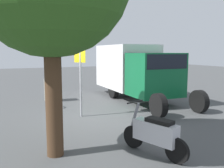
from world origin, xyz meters
TOP-DOWN VIEW (x-y plane):
  - ground_plane at (0.00, 0.00)m, footprint 60.00×60.00m
  - box_truck_near at (2.72, -3.07)m, footprint 6.90×2.41m
  - motorcycle at (-3.50, 0.04)m, footprint 1.74×0.80m
  - stop_sign at (0.52, 0.53)m, footprint 0.71×0.33m
  - utility_cabinet at (3.93, 1.01)m, footprint 0.61×0.50m
  - bike_rack_hoop at (2.41, 1.11)m, footprint 0.85×0.16m

SIDE VIEW (x-z plane):
  - ground_plane at x=0.00m, z-range 0.00..0.00m
  - bike_rack_hoop at x=2.41m, z-range -0.43..0.43m
  - motorcycle at x=-3.50m, z-range -0.08..1.12m
  - utility_cabinet at x=3.93m, z-range 0.00..1.09m
  - box_truck_near at x=2.72m, z-range 0.17..2.92m
  - stop_sign at x=0.52m, z-range 0.54..3.80m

